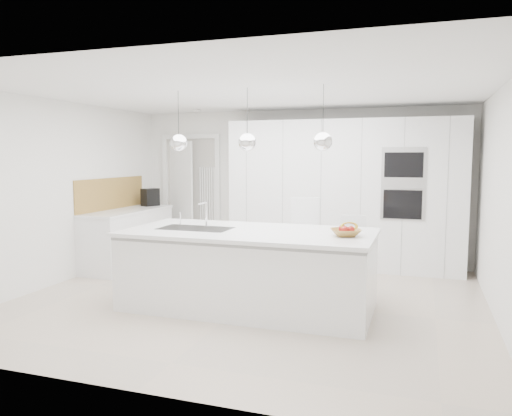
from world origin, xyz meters
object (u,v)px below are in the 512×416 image
(bar_stool_left, at_px, (302,245))
(bar_stool_right, at_px, (351,256))
(fruit_bowl, at_px, (346,232))
(island_base, at_px, (248,272))
(espresso_machine, at_px, (150,197))

(bar_stool_left, relative_size, bar_stool_right, 1.20)
(fruit_bowl, xyz_separation_m, bar_stool_right, (-0.06, 0.95, -0.44))
(island_base, distance_m, bar_stool_right, 1.41)
(espresso_machine, bearing_deg, fruit_bowl, -9.32)
(bar_stool_right, bearing_deg, fruit_bowl, -88.06)
(bar_stool_left, distance_m, bar_stool_right, 0.66)
(bar_stool_right, bearing_deg, espresso_machine, 159.41)
(island_base, xyz_separation_m, bar_stool_right, (1.05, 0.94, 0.07))
(fruit_bowl, distance_m, espresso_machine, 4.24)
(bar_stool_right, bearing_deg, island_base, -139.84)
(island_base, relative_size, fruit_bowl, 8.80)
(fruit_bowl, xyz_separation_m, bar_stool_left, (-0.71, 1.01, -0.34))
(island_base, height_order, espresso_machine, espresso_machine)
(island_base, bearing_deg, bar_stool_right, 41.86)
(island_base, relative_size, espresso_machine, 9.44)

